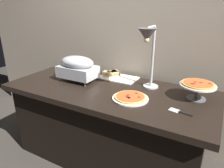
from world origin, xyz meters
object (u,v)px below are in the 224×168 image
at_px(heat_lamp, 148,42).
at_px(serving_spatula, 179,112).
at_px(chafing_dish, 77,67).
at_px(sauce_cup_near, 79,70).
at_px(sandwich_platter, 115,76).
at_px(pizza_plate_center, 198,86).
at_px(pizza_plate_front, 130,98).

distance_m(heat_lamp, serving_spatula, 0.60).
relative_size(chafing_dish, sauce_cup_near, 6.08).
bearing_deg(sauce_cup_near, sandwich_platter, 4.30).
bearing_deg(sauce_cup_near, heat_lamp, -12.21).
distance_m(chafing_dish, heat_lamp, 0.76).
bearing_deg(pizza_plate_center, heat_lamp, -170.14).
height_order(heat_lamp, pizza_plate_front, heat_lamp).
relative_size(pizza_plate_front, sandwich_platter, 0.75).
xyz_separation_m(chafing_dish, serving_spatula, (1.04, -0.18, -0.14)).
distance_m(pizza_plate_front, sandwich_platter, 0.55).
xyz_separation_m(sandwich_platter, serving_spatula, (0.76, -0.44, -0.02)).
bearing_deg(pizza_plate_center, sauce_cup_near, 174.81).
bearing_deg(serving_spatula, sandwich_platter, 149.88).
bearing_deg(serving_spatula, heat_lamp, 147.25).
bearing_deg(sandwich_platter, pizza_plate_front, -48.41).
bearing_deg(chafing_dish, pizza_plate_center, 5.71).
distance_m(chafing_dish, pizza_plate_front, 0.67).
relative_size(heat_lamp, sandwich_platter, 1.42).
xyz_separation_m(chafing_dish, pizza_plate_front, (0.64, -0.15, -0.13)).
height_order(sandwich_platter, sauce_cup_near, sandwich_platter).
bearing_deg(pizza_plate_center, chafing_dish, -174.29).
height_order(sandwich_platter, serving_spatula, sandwich_platter).
distance_m(chafing_dish, sandwich_platter, 0.40).
xyz_separation_m(sandwich_platter, sauce_cup_near, (-0.45, -0.03, -0.00)).
xyz_separation_m(pizza_plate_center, sauce_cup_near, (-1.28, 0.12, -0.10)).
bearing_deg(pizza_plate_front, chafing_dish, 167.04).
distance_m(pizza_plate_center, serving_spatula, 0.32).
xyz_separation_m(heat_lamp, pizza_plate_center, (0.41, 0.07, -0.32)).
xyz_separation_m(pizza_plate_front, sandwich_platter, (-0.36, 0.41, 0.01)).
bearing_deg(sandwich_platter, pizza_plate_center, -10.23).
distance_m(pizza_plate_front, serving_spatula, 0.40).
distance_m(chafing_dish, pizza_plate_center, 1.12).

